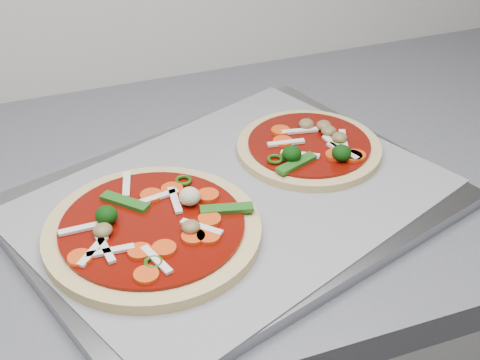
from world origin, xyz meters
name	(u,v)px	position (x,y,z in m)	size (l,w,h in m)	color
countertop	(110,214)	(0.00, 1.30, 0.88)	(3.60, 0.60, 0.04)	slate
baking_tray	(233,203)	(0.14, 1.23, 0.91)	(0.48, 0.36, 0.02)	gray
parchment	(233,197)	(0.14, 1.23, 0.92)	(0.46, 0.34, 0.00)	gray
pizza_left	(153,229)	(0.03, 1.19, 0.93)	(0.31, 0.31, 0.04)	#E1CD7D
pizza_right	(310,147)	(0.26, 1.29, 0.93)	(0.23, 0.23, 0.03)	#E1CD7D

